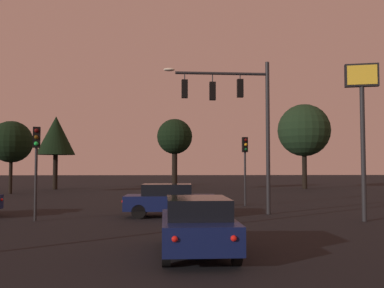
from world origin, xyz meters
TOP-DOWN VIEW (x-y plane):
  - ground_plane at (0.00, 24.50)m, footprint 168.00×168.00m
  - traffic_signal_mast_arm at (3.80, 15.55)m, footprint 5.27×0.49m
  - traffic_light_corner_left at (4.93, 20.03)m, footprint 0.35×0.38m
  - traffic_light_corner_right at (-5.25, 13.35)m, footprint 0.34×0.38m
  - car_nearside_lane at (1.28, 6.11)m, footprint 1.95×4.22m
  - car_crossing_left at (0.47, 14.75)m, footprint 4.32×1.97m
  - store_sign_illuminated at (8.81, 12.69)m, footprint 1.42×0.58m
  - tree_behind_sign at (14.36, 38.90)m, footprint 5.47×5.47m
  - tree_left_far at (0.79, 35.85)m, footprint 3.39×3.39m
  - tree_center_horizon at (-13.23, 31.97)m, footprint 3.58×3.58m
  - tree_right_cluster at (-11.31, 38.79)m, footprint 3.90×3.90m

SIDE VIEW (x-z plane):
  - ground_plane at x=0.00m, z-range 0.00..0.00m
  - car_nearside_lane at x=1.28m, z-range 0.04..1.56m
  - car_crossing_left at x=0.47m, z-range 0.04..1.56m
  - traffic_light_corner_right at x=-5.25m, z-range 0.86..4.90m
  - traffic_light_corner_left at x=4.93m, z-range 0.86..4.95m
  - tree_center_horizon at x=-13.23m, z-range 1.31..7.55m
  - store_sign_illuminated at x=8.81m, z-range 1.59..8.38m
  - tree_left_far at x=0.79m, z-range 1.67..8.58m
  - traffic_signal_mast_arm at x=3.80m, z-range 1.44..8.98m
  - tree_right_cluster at x=-11.31m, z-range 1.71..9.16m
  - tree_behind_sign at x=14.36m, z-range 1.67..10.53m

